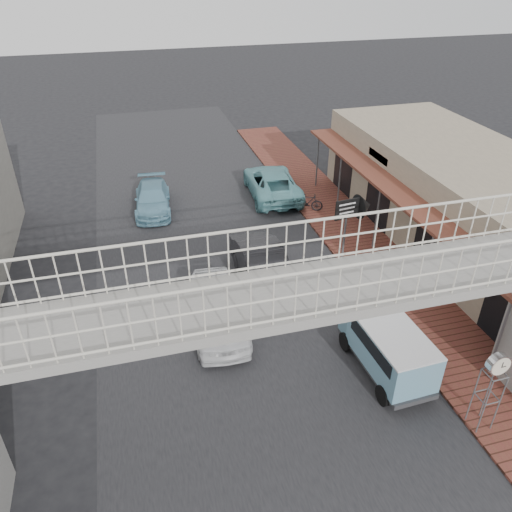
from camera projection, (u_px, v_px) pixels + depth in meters
ground at (252, 351)px, 16.62m from camera, size 120.00×120.00×0.00m
road_strip at (252, 350)px, 16.62m from camera, size 10.00×60.00×0.01m
sidewalk at (386, 273)px, 20.52m from camera, size 3.00×40.00×0.10m
shophouse_row at (475, 207)px, 21.31m from camera, size 7.20×18.00×4.00m
footbridge at (295, 362)px, 11.67m from camera, size 16.40×2.40×6.34m
white_hatchback at (218, 309)px, 17.27m from camera, size 2.14×4.63×1.54m
dark_sedan at (264, 268)px, 19.46m from camera, size 1.74×4.78×1.56m
angkot_curb at (272, 183)px, 26.68m from camera, size 2.84×5.49×1.48m
angkot_far at (153, 199)px, 25.27m from camera, size 2.10×4.38×1.23m
angkot_van at (389, 344)px, 15.25m from camera, size 1.77×3.61×1.74m
motorcycle_near at (362, 269)px, 19.84m from camera, size 1.87×1.12×0.93m
motorcycle_far at (308, 202)px, 25.08m from camera, size 1.53×1.00×0.90m
street_clock at (497, 367)px, 12.81m from camera, size 0.63×0.51×2.59m
arrow_sign at (362, 207)px, 20.40m from camera, size 1.70×1.10×2.87m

